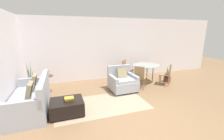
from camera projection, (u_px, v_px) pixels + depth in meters
The scene contains 17 objects.
ground_plane at pixel (144, 116), 3.92m from camera, with size 20.00×20.00×0.00m, color brown.
wall_back at pixel (105, 49), 6.83m from camera, with size 12.00×0.06×2.75m.
wall_left at pixel (2, 62), 3.88m from camera, with size 0.06×12.00×2.75m.
area_rug at pixel (102, 104), 4.55m from camera, with size 2.72×1.46×0.01m.
couch at pixel (32, 100), 4.13m from camera, with size 0.93×1.93×0.93m.
armchair at pixel (123, 81), 5.57m from camera, with size 0.95×0.92×0.90m.
ottoman at pixel (67, 107), 3.98m from camera, with size 0.85×0.68×0.39m.
book_stack at pixel (69, 99), 3.92m from camera, with size 0.24×0.21×0.09m.
tv_remote_primary at pixel (65, 98), 4.04m from camera, with size 0.05×0.16×0.01m.
potted_plant at pixel (31, 88), 5.30m from camera, with size 0.43×0.43×1.16m.
side_table at pixel (48, 81), 5.46m from camera, with size 0.40×0.40×0.59m.
picture_frame at pixel (47, 73), 5.39m from camera, with size 0.16×0.07×0.20m.
dining_table at pixel (146, 67), 6.43m from camera, with size 1.15×1.15×0.76m.
dining_chair_near_left at pixel (140, 76), 5.70m from camera, with size 0.59×0.59×0.90m.
dining_chair_near_right at pixel (167, 73), 6.10m from camera, with size 0.59×0.59×0.90m.
dining_chair_far_left at pixel (126, 68), 6.85m from camera, with size 0.59×0.59×0.90m.
potted_plant_small at pixel (167, 78), 6.59m from camera, with size 0.30×0.30×0.71m.
Camera 1 is at (-1.95, -3.03, 2.15)m, focal length 24.00 mm.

